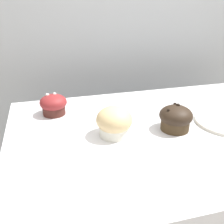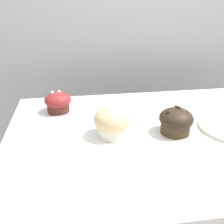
# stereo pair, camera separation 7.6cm
# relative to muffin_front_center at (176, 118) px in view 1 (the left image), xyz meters

# --- Properties ---
(wall_back) EXTENTS (3.20, 0.10, 1.80)m
(wall_back) POSITION_rel_muffin_front_center_xyz_m (0.03, 0.61, -0.09)
(wall_back) COLOR #B2B7BC
(wall_back) RESTS_ON ground
(muffin_front_center) EXTENTS (0.09, 0.09, 0.08)m
(muffin_front_center) POSITION_rel_muffin_front_center_xyz_m (0.00, 0.00, 0.00)
(muffin_front_center) COLOR #3E2E1C
(muffin_front_center) RESTS_ON display_counter
(muffin_back_left) EXTENTS (0.10, 0.10, 0.08)m
(muffin_back_left) POSITION_rel_muffin_front_center_xyz_m (-0.18, 0.01, 0.00)
(muffin_back_left) COLOR silver
(muffin_back_left) RESTS_ON display_counter
(muffin_back_right) EXTENTS (0.09, 0.09, 0.07)m
(muffin_back_right) POSITION_rel_muffin_front_center_xyz_m (-0.33, 0.20, -0.00)
(muffin_back_right) COLOR #4B231D
(muffin_back_right) RESTS_ON display_counter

